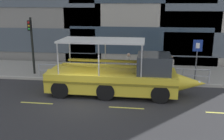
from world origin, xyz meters
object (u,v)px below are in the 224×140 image
(traffic_light_pole, at_px, (32,40))
(parking_sign, at_px, (197,53))
(pedestrian_near_bow, at_px, (171,64))
(duck_tour_boat, at_px, (121,77))
(pedestrian_mid_left, at_px, (128,62))

(traffic_light_pole, xyz_separation_m, parking_sign, (11.35, 0.08, -0.62))
(parking_sign, bearing_deg, pedestrian_near_bow, 168.18)
(duck_tour_boat, bearing_deg, traffic_light_pole, 156.64)
(traffic_light_pole, distance_m, parking_sign, 11.36)
(traffic_light_pole, distance_m, pedestrian_near_bow, 9.87)
(parking_sign, height_order, pedestrian_mid_left, parking_sign)
(traffic_light_pole, bearing_deg, pedestrian_mid_left, 3.82)
(traffic_light_pole, xyz_separation_m, duck_tour_boat, (6.62, -2.86, -1.57))
(traffic_light_pole, distance_m, pedestrian_mid_left, 7.00)
(pedestrian_near_bow, distance_m, pedestrian_mid_left, 2.91)
(parking_sign, relative_size, pedestrian_mid_left, 1.67)
(traffic_light_pole, relative_size, pedestrian_mid_left, 2.50)
(parking_sign, bearing_deg, traffic_light_pole, -179.60)
(duck_tour_boat, distance_m, pedestrian_near_bow, 4.52)
(traffic_light_pole, distance_m, duck_tour_boat, 7.38)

